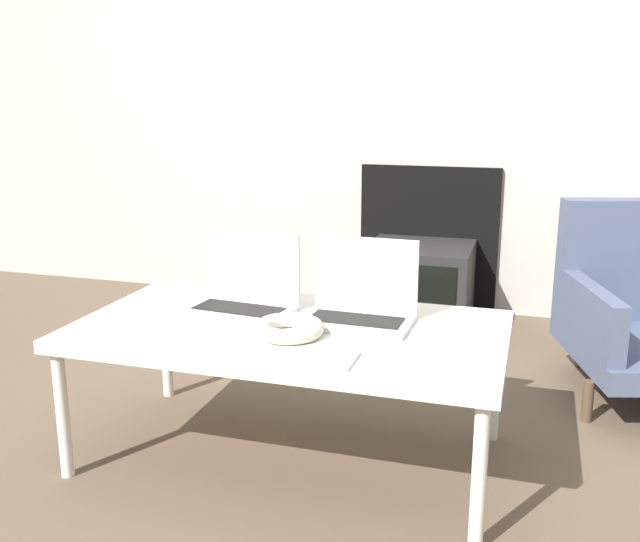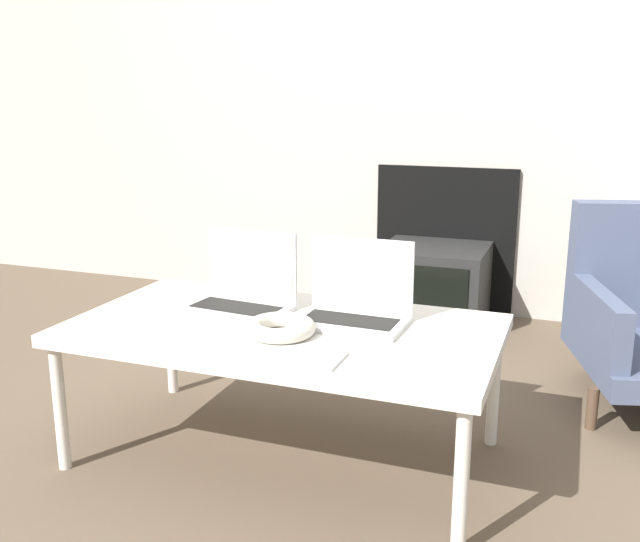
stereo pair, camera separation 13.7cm
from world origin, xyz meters
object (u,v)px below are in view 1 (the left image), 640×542
object	(u,v)px
laptop_right	(360,302)
headphones	(289,328)
laptop_left	(245,292)
tv	(419,284)
phone	(342,360)

from	to	relation	value
laptop_right	headphones	world-z (taller)	laptop_right
laptop_left	headphones	bearing A→B (deg)	-36.15
tv	laptop_right	bearing A→B (deg)	-88.54
phone	tv	size ratio (longest dim) A/B	0.28
laptop_right	phone	size ratio (longest dim) A/B	2.39
headphones	phone	size ratio (longest dim) A/B	1.45
headphones	phone	xyz separation A→B (m)	(0.19, -0.14, -0.02)
laptop_left	laptop_right	distance (m)	0.36
phone	tv	bearing A→B (deg)	92.40
headphones	phone	distance (m)	0.24
laptop_right	tv	world-z (taller)	laptop_right
laptop_right	tv	distance (m)	1.34
headphones	tv	bearing A→B (deg)	85.40
laptop_left	phone	xyz separation A→B (m)	(0.40, -0.33, -0.05)
laptop_right	phone	xyz separation A→B (m)	(0.04, -0.33, -0.05)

